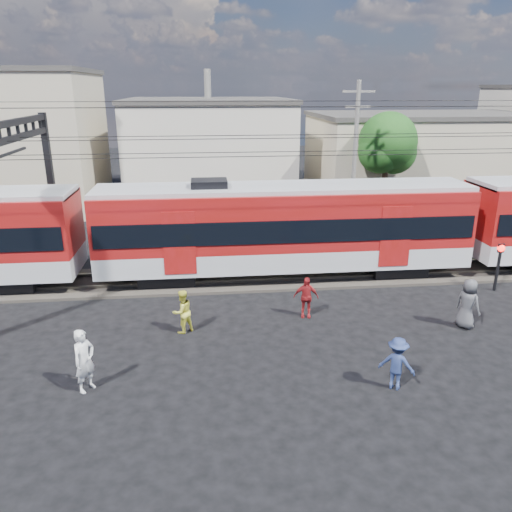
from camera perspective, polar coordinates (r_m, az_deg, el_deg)
The scene contains 16 objects.
ground at distance 15.35m, azimuth 4.63°, elevation -13.35°, with size 120.00×120.00×0.00m, color black.
track_bed at distance 22.41m, azimuth 0.92°, elevation -2.36°, with size 70.00×3.40×0.12m, color #2D2823.
rail_near at distance 21.68m, azimuth 1.16°, elevation -2.77°, with size 70.00×0.12×0.12m, color #59544C.
rail_far at distance 23.07m, azimuth 0.69°, elevation -1.41°, with size 70.00×0.12×0.12m, color #59544C.
commuter_train at distance 21.83m, azimuth 3.77°, elevation 3.50°, with size 50.30×3.08×4.17m.
catenary at distance 21.83m, azimuth -22.51°, elevation 9.46°, with size 70.00×9.30×7.52m.
building_midwest at distance 40.00m, azimuth -5.35°, elevation 12.28°, with size 12.24×12.24×7.30m.
building_mideast at distance 40.62m, azimuth 18.39°, elevation 10.81°, with size 16.32×10.20×6.30m.
utility_pole_mid at distance 29.26m, azimuth 11.22°, elevation 11.36°, with size 1.80×0.24×8.50m.
tree_near at distance 33.19m, azimuth 15.05°, elevation 12.15°, with size 3.82×3.64×6.72m.
pedestrian_a at distance 14.94m, azimuth -19.02°, elevation -11.22°, with size 0.68×0.45×1.87m, color white.
pedestrian_b at distance 17.52m, azimuth -8.42°, elevation -6.30°, with size 0.76×0.59×1.56m, color #DDDA45.
pedestrian_c at distance 14.84m, azimuth 15.81°, elevation -11.74°, with size 1.02×0.58×1.57m, color navy.
pedestrian_d at distance 18.54m, azimuth 5.73°, elevation -4.70°, with size 0.92×0.38×1.57m, color maroon.
pedestrian_e at distance 19.12m, azimuth 23.06°, elevation -5.04°, with size 0.89×0.58×1.82m, color #46474B.
crossing_signal at distance 22.90m, azimuth 26.05°, elevation -0.24°, with size 0.30×0.30×2.06m.
Camera 1 is at (-2.57, -12.74, 8.15)m, focal length 35.00 mm.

